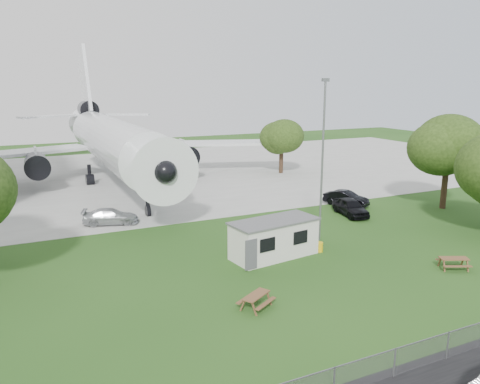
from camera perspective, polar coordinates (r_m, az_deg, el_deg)
name	(u,v)px	position (r m, az deg, el deg)	size (l,w,h in m)	color
ground	(263,291)	(27.73, 2.81, -11.96)	(160.00, 160.00, 0.00)	#325B1F
concrete_apron	(125,177)	(62.41, -13.80, 1.83)	(120.00, 46.00, 0.03)	#B7B7B2
airliner	(110,139)	(59.19, -15.56, 6.29)	(46.36, 47.73, 17.69)	white
site_cabin	(274,238)	(32.54, 4.18, -5.64)	(6.91, 3.54, 2.62)	silver
picnic_west	(256,308)	(25.83, 1.97, -13.92)	(1.80, 1.50, 0.76)	brown
picnic_east	(453,269)	(33.71, 24.52, -8.52)	(1.80, 1.50, 0.76)	brown
fence	(374,383)	(20.94, 16.04, -21.51)	(58.00, 0.04, 1.30)	gray
lamp_mast	(322,163)	(35.22, 9.99, 3.50)	(0.16, 0.16, 12.00)	slate
tree_east_back	(449,145)	(48.26, 24.08, 5.25)	(6.54, 6.54, 9.42)	#382619
tree_far_apron	(282,139)	(62.73, 5.09, 6.44)	(5.31, 5.31, 7.26)	#382619
car_ne_hatch	(350,207)	(43.78, 13.32, -1.80)	(1.83, 4.54, 1.55)	black
car_ne_sedan	(346,198)	(47.18, 12.80, -0.78)	(1.53, 4.40, 1.45)	black
car_apron_van	(111,217)	(41.44, -15.49, -2.91)	(1.88, 4.63, 1.34)	#B5B8BD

